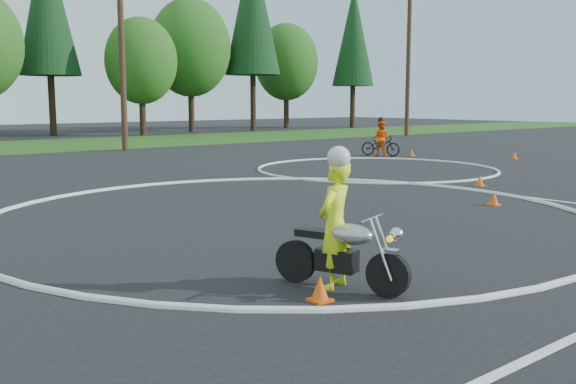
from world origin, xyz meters
TOP-DOWN VIEW (x-y plane):
  - ground at (0.00, 0.00)m, footprint 120.00×120.00m
  - course_markings at (2.17, 4.35)m, footprint 19.05×19.05m
  - primary_motorcycle at (-2.75, -1.38)m, footprint 0.79×1.74m
  - rider_primary_grp at (-2.76, -1.25)m, footprint 0.68×0.56m
  - rider_second_grp at (12.11, 11.55)m, footprint 1.18×1.80m
  - traffic_cones at (5.12, 2.95)m, footprint 22.92×13.18m
  - treeline at (14.78, 34.61)m, footprint 38.20×8.10m
  - utility_poles at (5.00, 21.00)m, footprint 41.60×1.12m

SIDE VIEW (x-z plane):
  - ground at x=0.00m, z-range 0.00..0.00m
  - course_markings at x=2.17m, z-range -0.05..0.07m
  - traffic_cones at x=5.12m, z-range -0.01..0.29m
  - primary_motorcycle at x=-2.75m, z-range -0.01..0.94m
  - rider_second_grp at x=12.11m, z-range -0.24..1.40m
  - rider_primary_grp at x=-2.76m, z-range -0.03..1.73m
  - utility_poles at x=5.00m, z-range 0.20..10.20m
  - treeline at x=14.78m, z-range -0.64..13.88m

